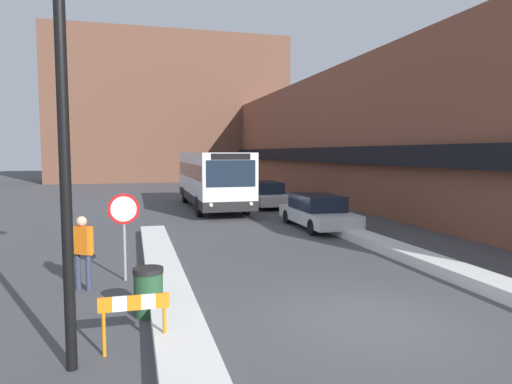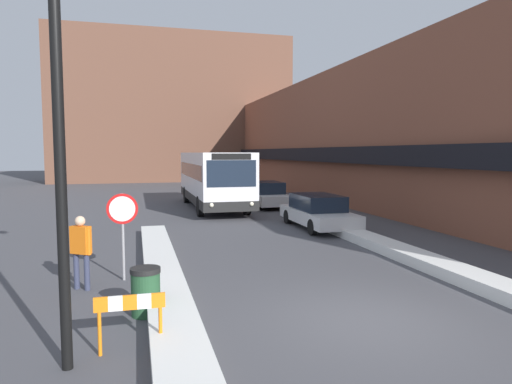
% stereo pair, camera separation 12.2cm
% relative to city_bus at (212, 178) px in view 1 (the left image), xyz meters
% --- Properties ---
extents(ground_plane, '(160.00, 160.00, 0.00)m').
position_rel_city_bus_xyz_m(ground_plane, '(-0.05, -18.23, -1.73)').
color(ground_plane, '#47474C').
extents(building_row_right, '(5.50, 60.00, 8.34)m').
position_rel_city_bus_xyz_m(building_row_right, '(9.92, 5.77, 2.43)').
color(building_row_right, brown).
rests_on(building_row_right, ground_plane).
extents(building_backdrop_far, '(26.00, 8.00, 16.10)m').
position_rel_city_bus_xyz_m(building_backdrop_far, '(-0.05, 27.39, 6.33)').
color(building_backdrop_far, brown).
rests_on(building_backdrop_far, ground_plane).
extents(snow_bank_left, '(0.90, 14.21, 0.27)m').
position_rel_city_bus_xyz_m(snow_bank_left, '(-3.65, -14.45, -1.59)').
color(snow_bank_left, silver).
rests_on(snow_bank_left, ground_plane).
extents(snow_bank_right, '(0.90, 14.78, 0.31)m').
position_rel_city_bus_xyz_m(snow_bank_right, '(3.55, -15.96, -1.57)').
color(snow_bank_right, silver).
rests_on(snow_bank_right, ground_plane).
extents(city_bus, '(2.67, 10.59, 3.18)m').
position_rel_city_bus_xyz_m(city_bus, '(0.00, 0.00, 0.00)').
color(city_bus, silver).
rests_on(city_bus, ground_plane).
extents(parked_car_front, '(1.90, 4.79, 1.41)m').
position_rel_city_bus_xyz_m(parked_car_front, '(3.15, -7.96, -1.02)').
color(parked_car_front, silver).
rests_on(parked_car_front, ground_plane).
extents(parked_car_middle, '(1.91, 4.70, 1.47)m').
position_rel_city_bus_xyz_m(parked_car_middle, '(3.15, -0.06, -0.99)').
color(parked_car_middle, silver).
rests_on(parked_car_middle, ground_plane).
extents(parked_car_back, '(1.89, 4.29, 1.39)m').
position_rel_city_bus_xyz_m(parked_car_back, '(3.15, 7.16, -1.03)').
color(parked_car_back, navy).
rests_on(parked_car_back, ground_plane).
extents(stop_sign, '(0.76, 0.08, 2.18)m').
position_rel_city_bus_xyz_m(stop_sign, '(-4.60, -14.12, -0.15)').
color(stop_sign, gray).
rests_on(stop_sign, ground_plane).
extents(street_lamp, '(1.46, 0.36, 7.33)m').
position_rel_city_bus_xyz_m(street_lamp, '(-5.04, -18.78, 2.74)').
color(street_lamp, black).
rests_on(street_lamp, ground_plane).
extents(pedestrian, '(0.50, 0.44, 1.73)m').
position_rel_city_bus_xyz_m(pedestrian, '(-5.53, -14.68, -0.69)').
color(pedestrian, '#333851').
rests_on(pedestrian, ground_plane).
extents(trash_bin, '(0.59, 0.59, 0.95)m').
position_rel_city_bus_xyz_m(trash_bin, '(-4.12, -16.79, -1.25)').
color(trash_bin, '#234C2D').
rests_on(trash_bin, ground_plane).
extents(construction_barricade, '(1.10, 0.06, 0.94)m').
position_rel_city_bus_xyz_m(construction_barricade, '(-4.39, -18.45, -1.06)').
color(construction_barricade, orange).
rests_on(construction_barricade, ground_plane).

